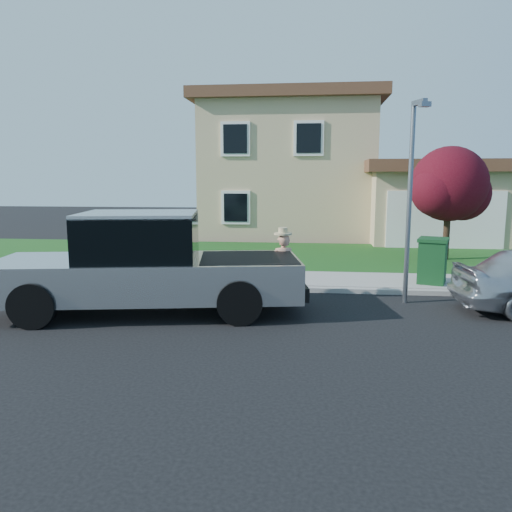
% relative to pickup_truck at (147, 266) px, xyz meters
% --- Properties ---
extents(ground, '(80.00, 80.00, 0.00)m').
position_rel_pickup_truck_xyz_m(ground, '(2.30, -0.53, -1.01)').
color(ground, black).
rests_on(ground, ground).
extents(curb, '(40.00, 0.20, 0.12)m').
position_rel_pickup_truck_xyz_m(curb, '(3.30, 2.37, -0.95)').
color(curb, gray).
rests_on(curb, ground).
extents(sidewalk, '(40.00, 2.00, 0.15)m').
position_rel_pickup_truck_xyz_m(sidewalk, '(3.30, 3.47, -0.94)').
color(sidewalk, gray).
rests_on(sidewalk, ground).
extents(lawn, '(40.00, 7.00, 0.10)m').
position_rel_pickup_truck_xyz_m(lawn, '(3.30, 7.97, -0.96)').
color(lawn, '#134416').
rests_on(lawn, ground).
extents(house, '(14.00, 11.30, 6.85)m').
position_rel_pickup_truck_xyz_m(house, '(3.61, 15.85, 2.15)').
color(house, tan).
rests_on(house, ground).
extents(pickup_truck, '(6.90, 3.33, 2.18)m').
position_rel_pickup_truck_xyz_m(pickup_truck, '(0.00, 0.00, 0.00)').
color(pickup_truck, black).
rests_on(pickup_truck, ground).
extents(woman, '(0.67, 0.54, 1.74)m').
position_rel_pickup_truck_xyz_m(woman, '(2.83, 1.44, -0.19)').
color(woman, tan).
rests_on(woman, ground).
extents(ornamental_tree, '(2.82, 2.55, 3.87)m').
position_rel_pickup_truck_xyz_m(ornamental_tree, '(8.17, 7.57, 1.56)').
color(ornamental_tree, black).
rests_on(ornamental_tree, lawn).
extents(trash_bin, '(0.96, 1.03, 1.19)m').
position_rel_pickup_truck_xyz_m(trash_bin, '(6.67, 3.15, -0.26)').
color(trash_bin, '#0F3918').
rests_on(trash_bin, sidewalk).
extents(street_lamp, '(0.33, 0.60, 4.57)m').
position_rel_pickup_truck_xyz_m(street_lamp, '(5.72, 1.45, 1.59)').
color(street_lamp, slate).
rests_on(street_lamp, ground).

